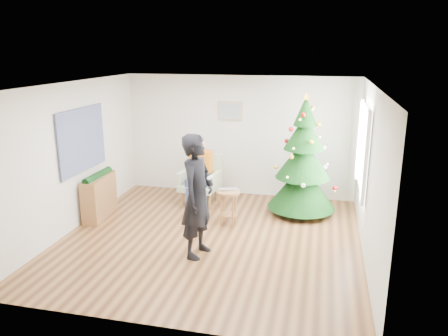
% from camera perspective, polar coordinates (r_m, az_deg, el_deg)
% --- Properties ---
extents(floor, '(5.00, 5.00, 0.00)m').
position_cam_1_polar(floor, '(7.57, -1.78, -9.20)').
color(floor, brown).
rests_on(floor, ground).
extents(ceiling, '(5.00, 5.00, 0.00)m').
position_cam_1_polar(ceiling, '(6.90, -1.97, 10.82)').
color(ceiling, white).
rests_on(ceiling, wall_back).
extents(wall_back, '(5.00, 0.00, 5.00)m').
position_cam_1_polar(wall_back, '(9.50, 2.00, 4.18)').
color(wall_back, silver).
rests_on(wall_back, floor).
extents(wall_front, '(5.00, 0.00, 5.00)m').
position_cam_1_polar(wall_front, '(4.88, -9.47, -7.13)').
color(wall_front, silver).
rests_on(wall_front, floor).
extents(wall_left, '(0.00, 5.00, 5.00)m').
position_cam_1_polar(wall_left, '(8.12, -19.19, 1.36)').
color(wall_left, silver).
rests_on(wall_left, floor).
extents(wall_right, '(0.00, 5.00, 5.00)m').
position_cam_1_polar(wall_right, '(6.94, 18.51, -0.88)').
color(wall_right, silver).
rests_on(wall_right, floor).
extents(window_panel, '(0.04, 1.30, 1.40)m').
position_cam_1_polar(window_panel, '(7.86, 17.80, 2.53)').
color(window_panel, white).
rests_on(window_panel, wall_right).
extents(curtains, '(0.05, 1.75, 1.50)m').
position_cam_1_polar(curtains, '(7.85, 17.58, 2.55)').
color(curtains, white).
rests_on(curtains, wall_right).
extents(christmas_tree, '(1.31, 1.31, 2.38)m').
position_cam_1_polar(christmas_tree, '(8.49, 10.29, 0.98)').
color(christmas_tree, '#3F2816').
rests_on(christmas_tree, floor).
extents(stool, '(0.43, 0.43, 0.65)m').
position_cam_1_polar(stool, '(8.03, 0.57, -5.15)').
color(stool, brown).
rests_on(stool, floor).
extents(laptop, '(0.41, 0.34, 0.03)m').
position_cam_1_polar(laptop, '(7.92, 0.58, -2.90)').
color(laptop, silver).
rests_on(laptop, stool).
extents(armchair, '(0.85, 0.78, 1.02)m').
position_cam_1_polar(armchair, '(9.12, -3.08, -2.31)').
color(armchair, '#9FAF8D').
rests_on(armchair, floor).
extents(seated_person, '(0.46, 0.65, 1.33)m').
position_cam_1_polar(seated_person, '(8.98, -3.25, -0.54)').
color(seated_person, navy).
rests_on(seated_person, armchair).
extents(standing_man, '(0.58, 0.78, 1.94)m').
position_cam_1_polar(standing_man, '(6.68, -3.47, -3.70)').
color(standing_man, black).
rests_on(standing_man, floor).
extents(game_controller, '(0.06, 0.13, 0.04)m').
position_cam_1_polar(game_controller, '(6.50, -1.85, -1.23)').
color(game_controller, white).
rests_on(game_controller, standing_man).
extents(console, '(0.39, 1.02, 0.80)m').
position_cam_1_polar(console, '(8.70, -15.98, -3.65)').
color(console, brown).
rests_on(console, floor).
extents(garland, '(0.14, 0.90, 0.14)m').
position_cam_1_polar(garland, '(8.57, -16.19, -0.99)').
color(garland, black).
rests_on(garland, console).
extents(tapestry, '(0.03, 1.50, 1.15)m').
position_cam_1_polar(tapestry, '(8.30, -18.02, 3.52)').
color(tapestry, black).
rests_on(tapestry, wall_left).
extents(framed_picture, '(0.52, 0.05, 0.42)m').
position_cam_1_polar(framed_picture, '(9.41, 0.78, 7.47)').
color(framed_picture, tan).
rests_on(framed_picture, wall_back).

